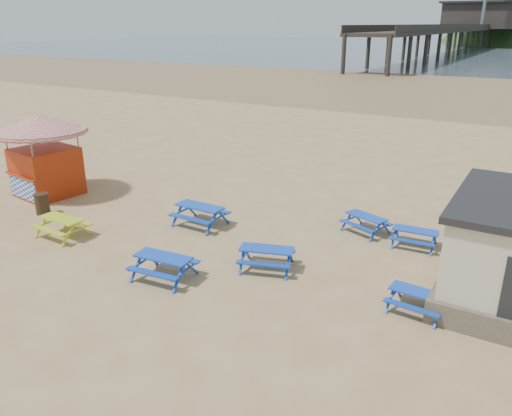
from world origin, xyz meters
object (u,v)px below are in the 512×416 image
Objects in this scene: picnic_table_blue_a at (200,215)px; picnic_table_blue_b at (366,224)px; picnic_table_yellow at (63,227)px; ice_cream_kiosk at (43,145)px; litter_bin at (42,204)px.

picnic_table_blue_a reaches higher than picnic_table_blue_b.
ice_cream_kiosk is (-4.74, 3.09, 2.05)m from picnic_table_yellow.
picnic_table_yellow is 2.03× the size of litter_bin.
picnic_table_yellow is 0.38× the size of ice_cream_kiosk.
ice_cream_kiosk reaches higher than litter_bin.
ice_cream_kiosk is 5.28× the size of litter_bin.
picnic_table_blue_a is 2.22× the size of litter_bin.
ice_cream_kiosk is at bearing -175.17° from picnic_table_blue_a.
picnic_table_yellow is 6.02m from ice_cream_kiosk.
litter_bin is (-12.72, -5.18, 0.12)m from picnic_table_blue_b.
ice_cream_kiosk is 3.37m from litter_bin.
ice_cream_kiosk is at bearing 136.37° from litter_bin.
picnic_table_blue_a is 7.08m from litter_bin.
litter_bin is at bearing 158.18° from picnic_table_yellow.
litter_bin is at bearing -36.05° from ice_cream_kiosk.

